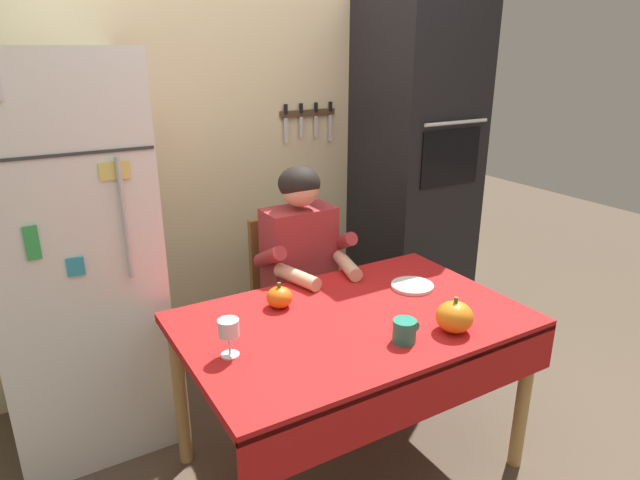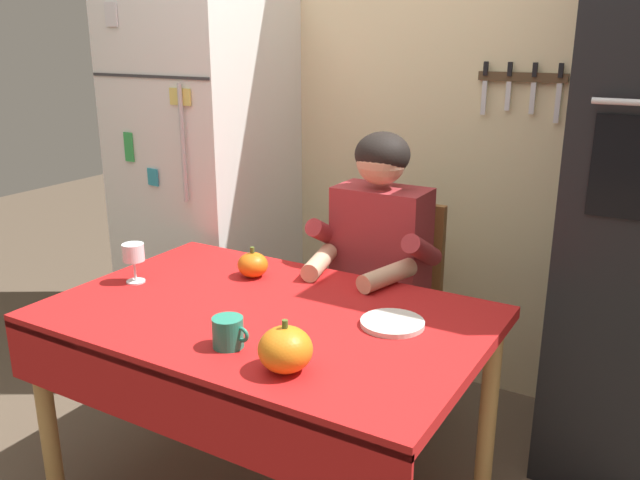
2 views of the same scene
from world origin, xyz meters
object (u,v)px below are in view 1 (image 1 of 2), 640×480
Objects in this scene: coffee_mug at (405,331)px; wine_glass at (229,330)px; refrigerator at (71,258)px; pumpkin_large at (454,317)px; pumpkin_medium at (279,297)px; serving_tray at (412,286)px; chair_behind_person at (289,294)px; dining_table at (356,337)px; seated_person at (306,267)px; wall_oven at (414,174)px.

wine_glass reaches higher than coffee_mug.
pumpkin_large is at bearing -43.45° from refrigerator.
pumpkin_large is 0.73m from pumpkin_medium.
serving_tray is at bearing 7.71° from wine_glass.
chair_behind_person is 0.77m from serving_tray.
wine_glass is at bearing -179.78° from dining_table.
seated_person is at bearing -90.00° from chair_behind_person.
pumpkin_large is at bearing -80.74° from chair_behind_person.
chair_behind_person is 8.18× the size of pumpkin_medium.
refrigerator is at bearing 139.41° from pumpkin_medium.
pumpkin_large is at bearing -122.92° from wall_oven.
dining_table is (-1.05, -0.92, -0.39)m from wall_oven.
seated_person is 6.32× the size of serving_tray.
wall_oven reaches higher than dining_table.
seated_person is 0.89m from wine_glass.
pumpkin_large is (0.22, -0.04, 0.02)m from coffee_mug.
refrigerator is at bearing 136.55° from pumpkin_large.
refrigerator reaches higher than seated_person.
chair_behind_person is (1.05, -0.09, -0.39)m from refrigerator.
wine_glass reaches higher than dining_table.
pumpkin_large is (0.27, -0.28, 0.15)m from dining_table.
serving_tray is at bearing -129.25° from wall_oven.
refrigerator is 1.12m from chair_behind_person.
seated_person reaches higher than chair_behind_person.
chair_behind_person is at bearing -4.93° from refrigerator.
refrigerator is 1.51m from coffee_mug.
coffee_mug is at bearing 170.76° from pumpkin_large.
dining_table is 0.28m from coffee_mug.
wall_oven is 1.69× the size of seated_person.
chair_behind_person is 0.75× the size of seated_person.
dining_table is 0.42m from pumpkin_large.
pumpkin_medium is at bearing -152.41° from wall_oven.
wall_oven is at bearing 7.79° from chair_behind_person.
wall_oven is at bearing 50.75° from serving_tray.
chair_behind_person is at bearing 87.65° from coffee_mug.
pumpkin_large is at bearing -18.39° from wine_glass.
serving_tray is (0.30, -0.48, 0.01)m from seated_person.
pumpkin_medium reaches higher than serving_tray.
serving_tray is (0.13, 0.40, -0.05)m from pumpkin_large.
refrigerator is 12.49× the size of wine_glass.
wall_oven is at bearing 30.02° from wine_glass.
pumpkin_large reaches higher than serving_tray.
dining_table is at bearing -162.44° from serving_tray.
pumpkin_medium is (-0.49, 0.53, -0.02)m from pumpkin_large.
pumpkin_medium is at bearing 167.96° from serving_tray.
pumpkin_medium is at bearing -40.59° from refrigerator.
wine_glass is 0.99× the size of pumpkin_large.
wine_glass is 0.73× the size of serving_tray.
chair_behind_person is (0.10, 0.79, -0.14)m from dining_table.
dining_table is 0.81m from chair_behind_person.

